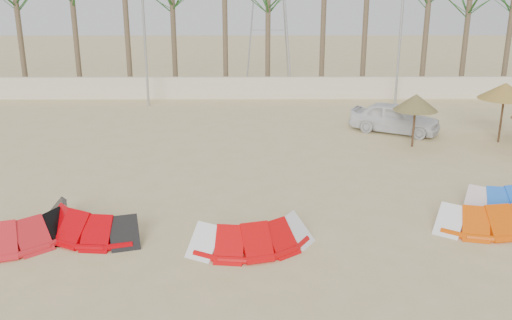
{
  "coord_description": "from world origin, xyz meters",
  "views": [
    {
      "loc": [
        -0.11,
        -11.72,
        7.05
      ],
      "look_at": [
        0.0,
        6.0,
        1.3
      ],
      "focal_mm": 40.0,
      "sensor_mm": 36.0,
      "label": 1
    }
  ],
  "objects_px": {
    "kite_orange": "(487,212)",
    "parasol_left": "(416,102)",
    "kite_red_mid": "(89,218)",
    "parasol_right": "(505,91)",
    "car": "(395,118)",
    "kite_red_right": "(252,230)",
    "kite_blue": "(506,194)",
    "kite_red_left": "(6,228)"
  },
  "relations": [
    {
      "from": "kite_orange",
      "to": "parasol_left",
      "type": "relative_size",
      "value": 1.49
    },
    {
      "from": "kite_red_mid",
      "to": "parasol_right",
      "type": "bearing_deg",
      "value": 30.35
    },
    {
      "from": "kite_orange",
      "to": "car",
      "type": "xyz_separation_m",
      "value": [
        -0.23,
        10.51,
        0.28
      ]
    },
    {
      "from": "kite_orange",
      "to": "car",
      "type": "relative_size",
      "value": 0.84
    },
    {
      "from": "kite_red_mid",
      "to": "car",
      "type": "distance_m",
      "value": 15.7
    },
    {
      "from": "kite_orange",
      "to": "parasol_left",
      "type": "height_order",
      "value": "parasol_left"
    },
    {
      "from": "parasol_left",
      "to": "parasol_right",
      "type": "relative_size",
      "value": 0.87
    },
    {
      "from": "parasol_left",
      "to": "parasol_right",
      "type": "distance_m",
      "value": 4.08
    },
    {
      "from": "car",
      "to": "kite_red_right",
      "type": "bearing_deg",
      "value": 178.84
    },
    {
      "from": "kite_red_right",
      "to": "parasol_right",
      "type": "distance_m",
      "value": 14.92
    },
    {
      "from": "kite_orange",
      "to": "kite_blue",
      "type": "relative_size",
      "value": 1.06
    },
    {
      "from": "kite_red_right",
      "to": "kite_blue",
      "type": "height_order",
      "value": "same"
    },
    {
      "from": "kite_red_left",
      "to": "kite_red_right",
      "type": "height_order",
      "value": "same"
    },
    {
      "from": "kite_red_left",
      "to": "kite_red_right",
      "type": "xyz_separation_m",
      "value": [
        6.8,
        -0.16,
        -0.0
      ]
    },
    {
      "from": "kite_orange",
      "to": "parasol_right",
      "type": "xyz_separation_m",
      "value": [
        4.01,
        8.82,
        1.88
      ]
    },
    {
      "from": "kite_red_mid",
      "to": "parasol_left",
      "type": "height_order",
      "value": "parasol_left"
    },
    {
      "from": "kite_red_mid",
      "to": "kite_orange",
      "type": "distance_m",
      "value": 11.6
    },
    {
      "from": "kite_red_left",
      "to": "car",
      "type": "xyz_separation_m",
      "value": [
        13.49,
        11.51,
        0.28
      ]
    },
    {
      "from": "kite_red_mid",
      "to": "kite_red_right",
      "type": "height_order",
      "value": "same"
    },
    {
      "from": "kite_red_mid",
      "to": "parasol_left",
      "type": "relative_size",
      "value": 1.68
    },
    {
      "from": "kite_blue",
      "to": "parasol_left",
      "type": "xyz_separation_m",
      "value": [
        -1.19,
        6.66,
        1.53
      ]
    },
    {
      "from": "parasol_left",
      "to": "car",
      "type": "xyz_separation_m",
      "value": [
        -0.23,
        2.35,
        -1.25
      ]
    },
    {
      "from": "parasol_left",
      "to": "kite_red_left",
      "type": "bearing_deg",
      "value": -146.3
    },
    {
      "from": "kite_orange",
      "to": "car",
      "type": "distance_m",
      "value": 10.51
    },
    {
      "from": "kite_red_right",
      "to": "kite_orange",
      "type": "height_order",
      "value": "same"
    },
    {
      "from": "kite_red_mid",
      "to": "kite_blue",
      "type": "height_order",
      "value": "same"
    },
    {
      "from": "parasol_right",
      "to": "kite_red_left",
      "type": "bearing_deg",
      "value": -151.03
    },
    {
      "from": "kite_red_mid",
      "to": "car",
      "type": "height_order",
      "value": "car"
    },
    {
      "from": "kite_red_left",
      "to": "kite_red_right",
      "type": "distance_m",
      "value": 6.8
    },
    {
      "from": "kite_red_left",
      "to": "parasol_right",
      "type": "height_order",
      "value": "parasol_right"
    },
    {
      "from": "kite_red_right",
      "to": "parasol_left",
      "type": "bearing_deg",
      "value": 53.37
    },
    {
      "from": "kite_red_left",
      "to": "parasol_left",
      "type": "relative_size",
      "value": 1.75
    },
    {
      "from": "kite_red_mid",
      "to": "kite_orange",
      "type": "height_order",
      "value": "same"
    },
    {
      "from": "kite_red_left",
      "to": "kite_red_mid",
      "type": "relative_size",
      "value": 1.04
    },
    {
      "from": "kite_orange",
      "to": "parasol_right",
      "type": "relative_size",
      "value": 1.3
    },
    {
      "from": "kite_blue",
      "to": "car",
      "type": "distance_m",
      "value": 9.13
    },
    {
      "from": "parasol_left",
      "to": "kite_red_mid",
      "type": "bearing_deg",
      "value": -143.85
    },
    {
      "from": "kite_red_left",
      "to": "parasol_left",
      "type": "xyz_separation_m",
      "value": [
        13.72,
        9.15,
        1.53
      ]
    },
    {
      "from": "kite_red_left",
      "to": "kite_red_mid",
      "type": "height_order",
      "value": "same"
    },
    {
      "from": "parasol_left",
      "to": "car",
      "type": "relative_size",
      "value": 0.56
    },
    {
      "from": "parasol_left",
      "to": "car",
      "type": "height_order",
      "value": "parasol_left"
    },
    {
      "from": "parasol_left",
      "to": "kite_red_right",
      "type": "bearing_deg",
      "value": -126.63
    }
  ]
}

